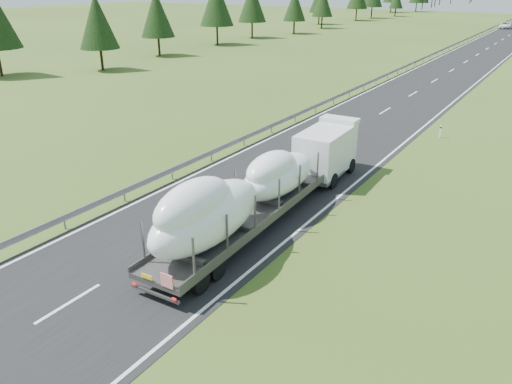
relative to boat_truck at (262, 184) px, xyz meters
The scene contains 5 objects.
ground 10.47m from the boat_truck, 104.44° to the right, with size 400.00×400.00×0.00m, color #374E1A.
road_surface 90.12m from the boat_truck, 91.63° to the left, with size 10.00×400.00×0.02m, color black.
guardrail 90.36m from the boat_truck, 94.99° to the left, with size 0.10×400.00×0.76m.
boat_truck is the anchor object (origin of this frame).
distant_van 124.97m from the boat_truck, 92.71° to the left, with size 2.60×5.64×1.57m, color white.
Camera 1 is at (14.64, -9.53, 11.49)m, focal length 35.00 mm.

